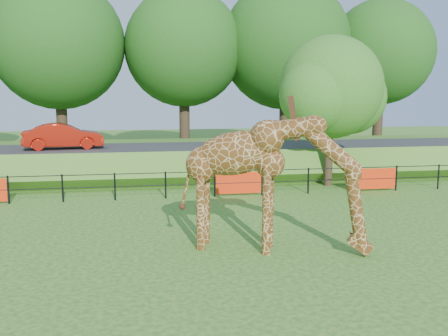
# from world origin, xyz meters

# --- Properties ---
(ground) EXTENTS (90.00, 90.00, 0.00)m
(ground) POSITION_xyz_m (0.00, 0.00, 0.00)
(ground) COLOR #265D17
(ground) RESTS_ON ground
(giraffe) EXTENTS (5.18, 2.74, 3.70)m
(giraffe) POSITION_xyz_m (2.55, 0.81, 1.85)
(giraffe) COLOR #5C3413
(giraffe) RESTS_ON ground
(perimeter_fence) EXTENTS (28.07, 0.10, 1.10)m
(perimeter_fence) POSITION_xyz_m (0.00, 8.00, 0.55)
(perimeter_fence) COLOR black
(perimeter_fence) RESTS_ON ground
(embankment) EXTENTS (40.00, 9.00, 1.30)m
(embankment) POSITION_xyz_m (0.00, 15.50, 0.65)
(embankment) COLOR #265D17
(embankment) RESTS_ON ground
(road) EXTENTS (40.00, 5.00, 0.12)m
(road) POSITION_xyz_m (0.00, 14.00, 1.36)
(road) COLOR #29292B
(road) RESTS_ON embankment
(car_red) EXTENTS (4.05, 1.86, 1.28)m
(car_red) POSITION_xyz_m (-4.77, 14.04, 2.06)
(car_red) COLOR red
(car_red) RESTS_ON road
(visitor) EXTENTS (0.65, 0.54, 1.54)m
(visitor) POSITION_xyz_m (2.66, 9.75, 0.77)
(visitor) COLOR black
(visitor) RESTS_ON ground
(tree_east) EXTENTS (5.40, 4.71, 6.76)m
(tree_east) POSITION_xyz_m (7.60, 9.63, 4.28)
(tree_east) COLOR #301F15
(tree_east) RESTS_ON ground
(bg_tree_line) EXTENTS (37.30, 8.80, 11.82)m
(bg_tree_line) POSITION_xyz_m (1.89, 22.00, 7.19)
(bg_tree_line) COLOR #301F15
(bg_tree_line) RESTS_ON ground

